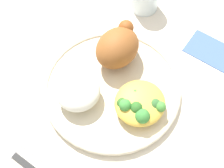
% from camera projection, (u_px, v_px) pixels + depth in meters
% --- Properties ---
extents(ground_plane, '(2.00, 2.00, 0.00)m').
position_uv_depth(ground_plane, '(112.00, 90.00, 0.63)').
color(ground_plane, silver).
extents(plate, '(0.28, 0.28, 0.02)m').
position_uv_depth(plate, '(112.00, 88.00, 0.62)').
color(plate, beige).
rests_on(plate, ground_plane).
extents(roasted_chicken, '(0.11, 0.08, 0.08)m').
position_uv_depth(roasted_chicken, '(118.00, 47.00, 0.62)').
color(roasted_chicken, brown).
rests_on(roasted_chicken, plate).
extents(rice_pile, '(0.09, 0.09, 0.05)m').
position_uv_depth(rice_pile, '(78.00, 91.00, 0.58)').
color(rice_pile, white).
rests_on(rice_pile, plate).
extents(mac_cheese_with_broccoli, '(0.10, 0.10, 0.04)m').
position_uv_depth(mac_cheese_with_broccoli, '(140.00, 104.00, 0.58)').
color(mac_cheese_with_broccoli, '#EABE46').
rests_on(mac_cheese_with_broccoli, plate).
extents(fork, '(0.03, 0.14, 0.01)m').
position_uv_depth(fork, '(34.00, 152.00, 0.57)').
color(fork, '#B2B2B7').
rests_on(fork, ground_plane).
extents(knife, '(0.03, 0.19, 0.01)m').
position_uv_depth(knife, '(14.00, 155.00, 0.56)').
color(knife, black).
rests_on(knife, ground_plane).
extents(napkin, '(0.08, 0.13, 0.00)m').
position_uv_depth(napkin, '(215.00, 53.00, 0.68)').
color(napkin, '#47669E').
rests_on(napkin, ground_plane).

